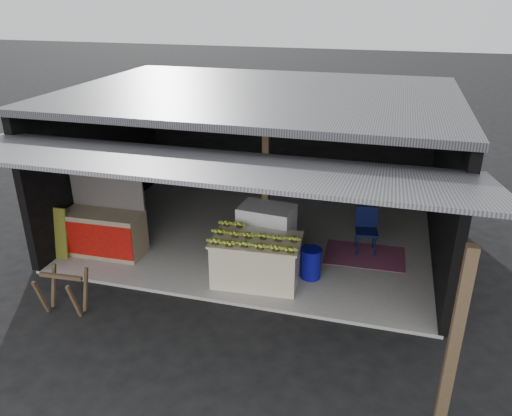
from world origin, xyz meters
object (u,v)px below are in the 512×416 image
(white_crate, at_px, (267,234))
(plastic_chair, at_px, (366,226))
(water_barrel, at_px, (311,264))
(banana_table, at_px, (256,260))
(sawhorse, at_px, (63,289))
(neighbor_stall, at_px, (104,230))

(white_crate, height_order, plastic_chair, white_crate)
(water_barrel, distance_m, plastic_chair, 1.56)
(banana_table, bearing_deg, white_crate, 88.29)
(white_crate, height_order, water_barrel, white_crate)
(sawhorse, relative_size, plastic_chair, 0.82)
(white_crate, height_order, neighbor_stall, neighbor_stall)
(neighbor_stall, distance_m, plastic_chair, 5.01)
(plastic_chair, bearing_deg, water_barrel, -132.20)
(neighbor_stall, bearing_deg, plastic_chair, 15.11)
(banana_table, distance_m, water_barrel, 0.98)
(neighbor_stall, relative_size, water_barrel, 2.94)
(plastic_chair, bearing_deg, banana_table, -144.88)
(white_crate, bearing_deg, banana_table, -82.47)
(white_crate, distance_m, plastic_chair, 1.96)
(neighbor_stall, bearing_deg, white_crate, 8.76)
(banana_table, xyz_separation_m, sawhorse, (-2.70, -1.61, -0.04))
(banana_table, relative_size, white_crate, 1.44)
(sawhorse, distance_m, water_barrel, 4.10)
(banana_table, xyz_separation_m, water_barrel, (0.88, 0.39, -0.15))
(water_barrel, relative_size, plastic_chair, 0.60)
(neighbor_stall, distance_m, sawhorse, 1.89)
(banana_table, relative_size, water_barrel, 2.96)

